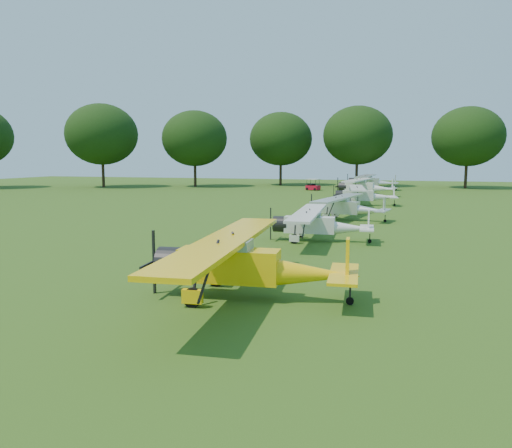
{
  "coord_description": "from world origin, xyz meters",
  "views": [
    {
      "loc": [
        5.6,
        -25.66,
        4.61
      ],
      "look_at": [
        -1.32,
        -2.61,
        1.4
      ],
      "focal_mm": 35.0,
      "sensor_mm": 36.0,
      "label": 1
    }
  ],
  "objects_px": {
    "aircraft_6": "(364,186)",
    "aircraft_7": "(370,181)",
    "aircraft_5": "(363,194)",
    "aircraft_2": "(244,261)",
    "aircraft_4": "(346,206)",
    "golf_cart": "(313,187)",
    "aircraft_3": "(317,222)"
  },
  "relations": [
    {
      "from": "aircraft_2",
      "to": "aircraft_6",
      "type": "relative_size",
      "value": 0.98
    },
    {
      "from": "golf_cart",
      "to": "aircraft_7",
      "type": "bearing_deg",
      "value": 45.72
    },
    {
      "from": "aircraft_4",
      "to": "aircraft_5",
      "type": "relative_size",
      "value": 0.96
    },
    {
      "from": "aircraft_2",
      "to": "golf_cart",
      "type": "xyz_separation_m",
      "value": [
        -7.73,
        55.11,
        -0.73
      ]
    },
    {
      "from": "aircraft_3",
      "to": "aircraft_4",
      "type": "relative_size",
      "value": 0.98
    },
    {
      "from": "aircraft_4",
      "to": "golf_cart",
      "type": "relative_size",
      "value": 4.38
    },
    {
      "from": "aircraft_6",
      "to": "aircraft_5",
      "type": "bearing_deg",
      "value": -78.82
    },
    {
      "from": "aircraft_4",
      "to": "aircraft_6",
      "type": "bearing_deg",
      "value": 101.08
    },
    {
      "from": "aircraft_2",
      "to": "aircraft_6",
      "type": "xyz_separation_m",
      "value": [
        0.13,
        45.88,
        0.02
      ]
    },
    {
      "from": "aircraft_2",
      "to": "aircraft_3",
      "type": "distance_m",
      "value": 11.99
    },
    {
      "from": "aircraft_2",
      "to": "golf_cart",
      "type": "relative_size",
      "value": 5.13
    },
    {
      "from": "golf_cart",
      "to": "aircraft_5",
      "type": "bearing_deg",
      "value": -44.87
    },
    {
      "from": "aircraft_7",
      "to": "aircraft_5",
      "type": "bearing_deg",
      "value": -84.41
    },
    {
      "from": "aircraft_4",
      "to": "aircraft_5",
      "type": "xyz_separation_m",
      "value": [
        0.24,
        12.04,
        0.04
      ]
    },
    {
      "from": "aircraft_3",
      "to": "golf_cart",
      "type": "bearing_deg",
      "value": 96.61
    },
    {
      "from": "aircraft_7",
      "to": "aircraft_6",
      "type": "bearing_deg",
      "value": -86.24
    },
    {
      "from": "aircraft_6",
      "to": "aircraft_7",
      "type": "height_order",
      "value": "aircraft_7"
    },
    {
      "from": "aircraft_2",
      "to": "aircraft_7",
      "type": "xyz_separation_m",
      "value": [
        0.06,
        58.43,
        0.06
      ]
    },
    {
      "from": "aircraft_6",
      "to": "aircraft_7",
      "type": "bearing_deg",
      "value": 97.43
    },
    {
      "from": "golf_cart",
      "to": "aircraft_3",
      "type": "bearing_deg",
      "value": -56.72
    },
    {
      "from": "aircraft_2",
      "to": "aircraft_4",
      "type": "distance_m",
      "value": 22.0
    },
    {
      "from": "aircraft_7",
      "to": "aircraft_2",
      "type": "bearing_deg",
      "value": -86.65
    },
    {
      "from": "aircraft_5",
      "to": "aircraft_6",
      "type": "height_order",
      "value": "aircraft_6"
    },
    {
      "from": "aircraft_3",
      "to": "golf_cart",
      "type": "height_order",
      "value": "aircraft_3"
    },
    {
      "from": "aircraft_4",
      "to": "aircraft_2",
      "type": "bearing_deg",
      "value": -82.34
    },
    {
      "from": "aircraft_5",
      "to": "aircraft_7",
      "type": "bearing_deg",
      "value": 84.69
    },
    {
      "from": "aircraft_5",
      "to": "aircraft_6",
      "type": "relative_size",
      "value": 0.87
    },
    {
      "from": "aircraft_5",
      "to": "aircraft_7",
      "type": "xyz_separation_m",
      "value": [
        -0.93,
        24.41,
        0.21
      ]
    },
    {
      "from": "aircraft_4",
      "to": "golf_cart",
      "type": "distance_m",
      "value": 34.2
    },
    {
      "from": "aircraft_2",
      "to": "aircraft_4",
      "type": "height_order",
      "value": "aircraft_2"
    },
    {
      "from": "golf_cart",
      "to": "aircraft_4",
      "type": "bearing_deg",
      "value": -52.97
    },
    {
      "from": "aircraft_7",
      "to": "golf_cart",
      "type": "xyz_separation_m",
      "value": [
        -7.79,
        -3.31,
        -0.79
      ]
    }
  ]
}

